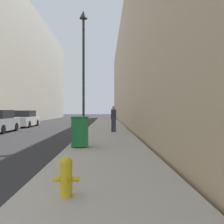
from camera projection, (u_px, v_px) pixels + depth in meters
name	position (u px, v px, depth m)	size (l,w,h in m)	color
sidewalk_right	(107.00, 129.00, 20.66)	(3.27, 60.00, 0.15)	#B7B2A8
building_right_stone	(174.00, 68.00, 28.77)	(12.00, 60.00, 13.06)	tan
fire_hydrant	(66.00, 176.00, 4.27)	(0.45, 0.33, 0.69)	yellow
trash_bin	(80.00, 131.00, 10.03)	(0.64, 0.68, 1.22)	#1E7538
lamppost	(83.00, 58.00, 12.65)	(0.40, 0.40, 6.53)	#2D332D
parked_sedan_far	(25.00, 119.00, 24.51)	(1.88, 4.54, 1.60)	silver
pedestrian_on_sidewalk	(114.00, 119.00, 16.98)	(0.36, 0.23, 1.77)	#2D3347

